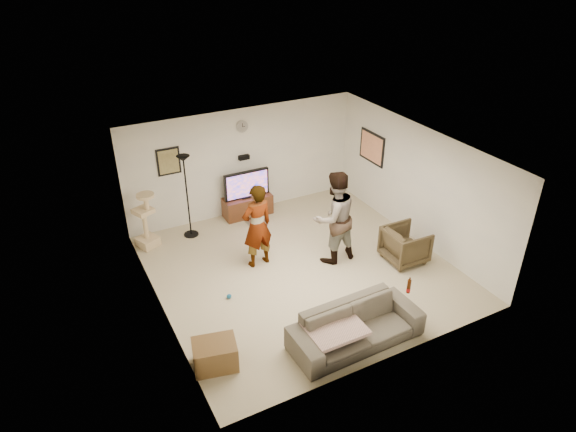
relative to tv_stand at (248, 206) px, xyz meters
name	(u,v)px	position (x,y,z in m)	size (l,w,h in m)	color
floor	(301,269)	(0.04, -2.50, -0.25)	(5.50, 5.50, 0.02)	#C0B08C
ceiling	(302,150)	(0.04, -2.50, 2.27)	(5.50, 5.50, 0.02)	white
wall_back	(243,162)	(0.04, 0.25, 1.01)	(5.50, 0.04, 2.50)	silver
wall_front	(394,295)	(0.04, -5.25, 1.01)	(5.50, 0.04, 2.50)	silver
wall_left	(155,251)	(-2.71, -2.50, 1.01)	(0.04, 5.50, 2.50)	silver
wall_right	(417,184)	(2.79, -2.50, 1.01)	(0.04, 5.50, 2.50)	silver
wall_clock	(242,126)	(0.04, 0.22, 1.86)	(0.26, 0.26, 0.04)	silver
wall_speaker	(244,157)	(0.04, 0.19, 1.14)	(0.25, 0.10, 0.10)	black
picture_back	(169,162)	(-1.66, 0.23, 1.36)	(0.42, 0.03, 0.52)	olive
picture_right	(372,147)	(2.77, -0.90, 1.26)	(0.03, 0.78, 0.62)	tan
tv_stand	(248,206)	(0.00, 0.00, 0.00)	(1.14, 0.45, 0.47)	#422312
console_box	(255,221)	(0.01, -0.40, -0.20)	(0.40, 0.30, 0.07)	#B6B6B7
tv	(247,184)	(0.00, 0.00, 0.56)	(1.08, 0.08, 0.64)	black
tv_screen	(247,185)	(0.00, -0.04, 0.56)	(0.99, 0.01, 0.56)	#E76A3D
floor_lamp	(187,197)	(-1.47, -0.25, 0.70)	(0.32, 0.32, 1.86)	black
cat_tree	(145,220)	(-2.42, -0.26, 0.38)	(0.39, 0.39, 1.23)	#CEB386
person_left	(257,226)	(-0.63, -1.95, 0.63)	(0.64, 0.42, 1.74)	#B6B6B6
person_right	(334,218)	(0.78, -2.49, 0.73)	(0.93, 0.73, 1.92)	navy
sofa	(356,326)	(-0.17, -4.71, 0.08)	(2.18, 0.85, 0.64)	#504A3F
throw_blanket	(335,329)	(-0.56, -4.71, 0.19)	(0.90, 0.70, 0.06)	#C89F95
beer_bottle	(409,286)	(0.84, -4.71, 0.53)	(0.06, 0.06, 0.25)	#3A1805
armchair	(405,245)	(2.04, -3.20, 0.12)	(0.77, 0.79, 0.72)	#3C311E
side_table	(215,355)	(-2.36, -4.15, -0.02)	(0.66, 0.49, 0.44)	brown
toy_ball	(229,296)	(-1.57, -2.72, -0.19)	(0.09, 0.09, 0.09)	#155582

